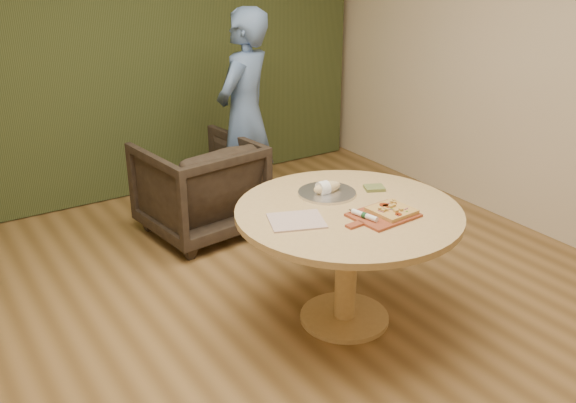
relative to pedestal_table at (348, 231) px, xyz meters
The scene contains 12 objects.
room_shell 0.91m from the pedestal_table, 159.50° to the right, with size 5.04×6.04×2.84m.
curtain 2.89m from the pedestal_table, 98.59° to the left, with size 4.80×0.14×2.78m, color #2C3618.
pedestal_table is the anchor object (origin of this frame).
pizza_paddle 0.26m from the pedestal_table, 63.73° to the right, with size 0.46×0.31×0.01m.
flatbread_pizza 0.30m from the pedestal_table, 50.80° to the right, with size 0.24×0.24×0.04m.
cutlery_roll 0.24m from the pedestal_table, 97.06° to the right, with size 0.07×0.20×0.03m.
newspaper 0.38m from the pedestal_table, behind, with size 0.30×0.25×0.01m, color white.
serving_tray 0.30m from the pedestal_table, 82.77° to the left, with size 0.36×0.36×0.02m.
bread_roll 0.32m from the pedestal_table, 84.71° to the left, with size 0.19×0.09×0.09m.
green_packet 0.39m from the pedestal_table, 25.84° to the left, with size 0.12×0.10×0.02m, color #4E5D29.
armchair 1.65m from the pedestal_table, 96.78° to the left, with size 0.82×0.76×0.84m, color black.
person_standing 1.81m from the pedestal_table, 80.23° to the left, with size 0.63×0.41×1.72m, color #4D6895.
Camera 1 is at (-1.73, -2.52, 2.24)m, focal length 40.00 mm.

